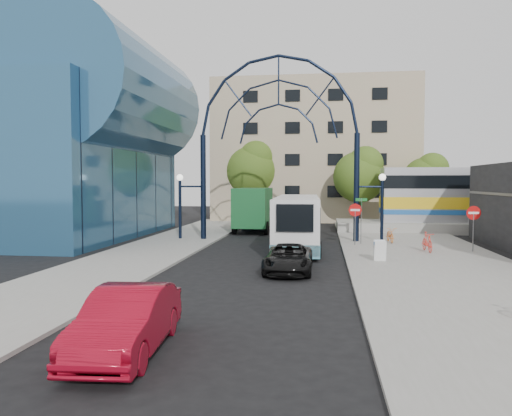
# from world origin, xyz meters

# --- Properties ---
(ground) EXTENTS (120.00, 120.00, 0.00)m
(ground) POSITION_xyz_m (0.00, 0.00, 0.00)
(ground) COLOR black
(ground) RESTS_ON ground
(sidewalk_east) EXTENTS (8.00, 56.00, 0.12)m
(sidewalk_east) POSITION_xyz_m (8.00, 4.00, 0.06)
(sidewalk_east) COLOR gray
(sidewalk_east) RESTS_ON ground
(plaza_west) EXTENTS (5.00, 50.00, 0.12)m
(plaza_west) POSITION_xyz_m (-6.50, 6.00, 0.06)
(plaza_west) COLOR gray
(plaza_west) RESTS_ON ground
(gateway_arch) EXTENTS (13.64, 0.44, 12.10)m
(gateway_arch) POSITION_xyz_m (0.00, 14.00, 8.56)
(gateway_arch) COLOR black
(gateway_arch) RESTS_ON ground
(stop_sign) EXTENTS (0.80, 0.07, 2.50)m
(stop_sign) POSITION_xyz_m (4.80, 12.00, 1.99)
(stop_sign) COLOR slate
(stop_sign) RESTS_ON sidewalk_east
(do_not_enter_sign) EXTENTS (0.76, 0.07, 2.48)m
(do_not_enter_sign) POSITION_xyz_m (11.00, 10.00, 1.98)
(do_not_enter_sign) COLOR slate
(do_not_enter_sign) RESTS_ON sidewalk_east
(street_name_sign) EXTENTS (0.70, 0.70, 2.80)m
(street_name_sign) POSITION_xyz_m (5.20, 12.60, 2.13)
(street_name_sign) COLOR slate
(street_name_sign) RESTS_ON sidewalk_east
(sandwich_board) EXTENTS (0.55, 0.61, 0.99)m
(sandwich_board) POSITION_xyz_m (5.60, 5.98, 0.74)
(sandwich_board) COLOR white
(sandwich_board) RESTS_ON sidewalk_east
(transit_hall) EXTENTS (16.50, 18.00, 14.50)m
(transit_hall) POSITION_xyz_m (-15.30, 15.00, 6.70)
(transit_hall) COLOR #275377
(transit_hall) RESTS_ON ground
(apartment_block) EXTENTS (20.00, 12.10, 14.00)m
(apartment_block) POSITION_xyz_m (2.00, 34.97, 7.00)
(apartment_block) COLOR tan
(apartment_block) RESTS_ON ground
(tree_north_a) EXTENTS (4.48, 4.48, 7.00)m
(tree_north_a) POSITION_xyz_m (6.12, 25.93, 4.61)
(tree_north_a) COLOR #382314
(tree_north_a) RESTS_ON ground
(tree_north_b) EXTENTS (5.12, 5.12, 8.00)m
(tree_north_b) POSITION_xyz_m (-3.88, 29.93, 5.27)
(tree_north_b) COLOR #382314
(tree_north_b) RESTS_ON ground
(tree_north_c) EXTENTS (4.16, 4.16, 6.50)m
(tree_north_c) POSITION_xyz_m (12.12, 27.93, 4.28)
(tree_north_c) COLOR #382314
(tree_north_c) RESTS_ON ground
(city_bus) EXTENTS (2.85, 11.11, 3.03)m
(city_bus) POSITION_xyz_m (1.39, 11.08, 1.58)
(city_bus) COLOR silver
(city_bus) RESTS_ON ground
(green_truck) EXTENTS (2.72, 6.84, 3.43)m
(green_truck) POSITION_xyz_m (-2.42, 20.24, 1.71)
(green_truck) COLOR black
(green_truck) RESTS_ON ground
(black_suv) EXTENTS (2.05, 4.38, 1.21)m
(black_suv) POSITION_xyz_m (1.42, 3.00, 0.61)
(black_suv) COLOR black
(black_suv) RESTS_ON ground
(red_sedan) EXTENTS (1.88, 4.58, 1.48)m
(red_sedan) POSITION_xyz_m (-1.54, -7.61, 0.74)
(red_sedan) COLOR maroon
(red_sedan) RESTS_ON ground
(bike_near_a) EXTENTS (0.75, 1.80, 0.92)m
(bike_near_a) POSITION_xyz_m (7.09, 13.67, 0.58)
(bike_near_a) COLOR orange
(bike_near_a) RESTS_ON sidewalk_east
(bike_near_b) EXTENTS (0.64, 1.81, 1.07)m
(bike_near_b) POSITION_xyz_m (8.50, 9.55, 0.65)
(bike_near_b) COLOR #FA3E32
(bike_near_b) RESTS_ON sidewalk_east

